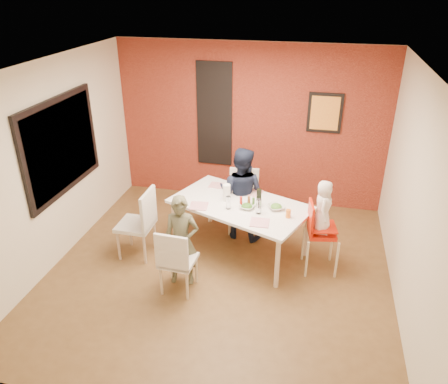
% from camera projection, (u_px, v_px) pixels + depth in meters
% --- Properties ---
extents(ground, '(4.50, 4.50, 0.00)m').
position_uv_depth(ground, '(219.00, 271.00, 5.93)').
color(ground, brown).
rests_on(ground, ground).
extents(ceiling, '(4.50, 4.50, 0.02)m').
position_uv_depth(ceiling, '(218.00, 68.00, 4.73)').
color(ceiling, silver).
rests_on(ceiling, wall_back).
extents(wall_back, '(4.50, 0.02, 2.70)m').
position_uv_depth(wall_back, '(250.00, 125.00, 7.29)').
color(wall_back, beige).
rests_on(wall_back, ground).
extents(wall_front, '(4.50, 0.02, 2.70)m').
position_uv_depth(wall_front, '(151.00, 301.00, 3.37)').
color(wall_front, beige).
rests_on(wall_front, ground).
extents(wall_left, '(0.02, 4.50, 2.70)m').
position_uv_depth(wall_left, '(54.00, 165.00, 5.78)').
color(wall_left, beige).
rests_on(wall_left, ground).
extents(wall_right, '(0.02, 4.50, 2.70)m').
position_uv_depth(wall_right, '(414.00, 200.00, 4.88)').
color(wall_right, beige).
rests_on(wall_right, ground).
extents(brick_accent_wall, '(4.50, 0.02, 2.70)m').
position_uv_depth(brick_accent_wall, '(250.00, 126.00, 7.28)').
color(brick_accent_wall, maroon).
rests_on(brick_accent_wall, ground).
extents(picture_window_frame, '(0.05, 1.70, 1.30)m').
position_uv_depth(picture_window_frame, '(61.00, 146.00, 5.86)').
color(picture_window_frame, black).
rests_on(picture_window_frame, wall_left).
extents(picture_window_pane, '(0.02, 1.55, 1.15)m').
position_uv_depth(picture_window_pane, '(62.00, 146.00, 5.85)').
color(picture_window_pane, black).
rests_on(picture_window_pane, wall_left).
extents(glassblock_strip, '(0.55, 0.03, 1.70)m').
position_uv_depth(glassblock_strip, '(214.00, 115.00, 7.31)').
color(glassblock_strip, silver).
rests_on(glassblock_strip, wall_back).
extents(glassblock_surround, '(0.60, 0.03, 1.76)m').
position_uv_depth(glassblock_surround, '(214.00, 115.00, 7.31)').
color(glassblock_surround, black).
rests_on(glassblock_surround, wall_back).
extents(art_print_frame, '(0.54, 0.03, 0.64)m').
position_uv_depth(art_print_frame, '(325.00, 113.00, 6.89)').
color(art_print_frame, black).
rests_on(art_print_frame, wall_back).
extents(art_print_canvas, '(0.44, 0.01, 0.54)m').
position_uv_depth(art_print_canvas, '(325.00, 113.00, 6.87)').
color(art_print_canvas, '#F5A936').
rests_on(art_print_canvas, wall_back).
extents(dining_table, '(2.10, 1.65, 0.77)m').
position_uv_depth(dining_table, '(240.00, 208.00, 6.06)').
color(dining_table, white).
rests_on(dining_table, ground).
extents(chair_near, '(0.44, 0.44, 0.90)m').
position_uv_depth(chair_near, '(176.00, 259.00, 5.31)').
color(chair_near, silver).
rests_on(chair_near, ground).
extents(chair_far, '(0.49, 0.49, 0.96)m').
position_uv_depth(chair_far, '(243.00, 197.00, 6.73)').
color(chair_far, white).
rests_on(chair_far, ground).
extents(chair_left, '(0.48, 0.48, 1.02)m').
position_uv_depth(chair_left, '(141.00, 220.00, 6.02)').
color(chair_left, silver).
rests_on(chair_left, ground).
extents(high_chair, '(0.49, 0.49, 1.00)m').
position_uv_depth(high_chair, '(318.00, 230.00, 5.72)').
color(high_chair, red).
rests_on(high_chair, ground).
extents(child_near, '(0.48, 0.35, 1.23)m').
position_uv_depth(child_near, '(182.00, 241.00, 5.47)').
color(child_near, '#505039').
rests_on(child_near, ground).
extents(child_far, '(0.77, 0.65, 1.43)m').
position_uv_depth(child_far, '(241.00, 193.00, 6.44)').
color(child_far, black).
rests_on(child_far, ground).
extents(toddler, '(0.23, 0.35, 0.72)m').
position_uv_depth(toddler, '(323.00, 207.00, 5.57)').
color(toddler, white).
rests_on(toddler, high_chair).
extents(plate_near_left, '(0.27, 0.27, 0.01)m').
position_uv_depth(plate_near_left, '(199.00, 206.00, 5.95)').
color(plate_near_left, white).
rests_on(plate_near_left, dining_table).
extents(plate_far_mid, '(0.28, 0.28, 0.01)m').
position_uv_depth(plate_far_mid, '(253.00, 193.00, 6.31)').
color(plate_far_mid, white).
rests_on(plate_far_mid, dining_table).
extents(plate_near_right, '(0.25, 0.25, 0.01)m').
position_uv_depth(plate_near_right, '(260.00, 223.00, 5.55)').
color(plate_near_right, white).
rests_on(plate_near_right, dining_table).
extents(plate_far_left, '(0.21, 0.21, 0.01)m').
position_uv_depth(plate_far_left, '(216.00, 185.00, 6.54)').
color(plate_far_left, white).
rests_on(plate_far_left, dining_table).
extents(salad_bowl_a, '(0.23, 0.23, 0.05)m').
position_uv_depth(salad_bowl_a, '(247.00, 207.00, 5.89)').
color(salad_bowl_a, white).
rests_on(salad_bowl_a, dining_table).
extents(salad_bowl_b, '(0.29, 0.29, 0.05)m').
position_uv_depth(salad_bowl_b, '(276.00, 207.00, 5.88)').
color(salad_bowl_b, silver).
rests_on(salad_bowl_b, dining_table).
extents(wine_bottle, '(0.07, 0.07, 0.26)m').
position_uv_depth(wine_bottle, '(259.00, 198.00, 5.90)').
color(wine_bottle, black).
rests_on(wine_bottle, dining_table).
extents(wine_glass_a, '(0.06, 0.06, 0.18)m').
position_uv_depth(wine_glass_a, '(228.00, 203.00, 5.85)').
color(wine_glass_a, white).
rests_on(wine_glass_a, dining_table).
extents(wine_glass_b, '(0.07, 0.07, 0.20)m').
position_uv_depth(wine_glass_b, '(259.00, 207.00, 5.74)').
color(wine_glass_b, white).
rests_on(wine_glass_b, dining_table).
extents(paper_towel_roll, '(0.11, 0.11, 0.24)m').
position_uv_depth(paper_towel_roll, '(226.00, 193.00, 6.06)').
color(paper_towel_roll, white).
rests_on(paper_towel_roll, dining_table).
extents(condiment_red, '(0.04, 0.04, 0.15)m').
position_uv_depth(condiment_red, '(241.00, 202.00, 5.92)').
color(condiment_red, red).
rests_on(condiment_red, dining_table).
extents(condiment_green, '(0.03, 0.03, 0.13)m').
position_uv_depth(condiment_green, '(253.00, 202.00, 5.92)').
color(condiment_green, '#356722').
rests_on(condiment_green, dining_table).
extents(condiment_brown, '(0.04, 0.04, 0.15)m').
position_uv_depth(condiment_brown, '(249.00, 202.00, 5.91)').
color(condiment_brown, brown).
rests_on(condiment_brown, dining_table).
extents(sippy_cup, '(0.07, 0.07, 0.11)m').
position_uv_depth(sippy_cup, '(288.00, 214.00, 5.66)').
color(sippy_cup, orange).
rests_on(sippy_cup, dining_table).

